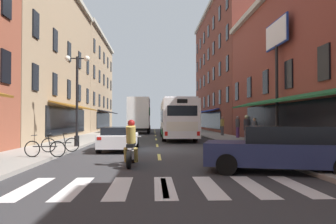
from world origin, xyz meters
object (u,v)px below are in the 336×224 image
(sedan_far, at_px, (282,149))
(sedan_mid, at_px, (120,138))
(billboard_sign, at_px, (277,48))
(pedestrian_rear, at_px, (247,129))
(bicycle_mid, at_px, (45,148))
(street_lamp_twin, at_px, (77,96))
(transit_bus, at_px, (177,119))
(sedan_near, at_px, (141,126))
(box_truck, at_px, (140,115))
(pedestrian_near, at_px, (222,125))
(pedestrian_far, at_px, (238,126))
(motorcycle_rider, at_px, (131,146))
(bicycle_near, at_px, (60,144))
(pedestrian_mid, at_px, (255,130))

(sedan_far, bearing_deg, sedan_mid, 126.92)
(billboard_sign, distance_m, pedestrian_rear, 5.14)
(bicycle_mid, relative_size, street_lamp_twin, 0.33)
(transit_bus, xyz_separation_m, pedestrian_rear, (3.61, -8.18, -0.64))
(sedan_near, height_order, sedan_far, sedan_far)
(sedan_near, xyz_separation_m, sedan_far, (5.76, -39.45, 0.03))
(box_truck, relative_size, sedan_mid, 1.60)
(sedan_far, bearing_deg, pedestrian_near, 82.99)
(box_truck, xyz_separation_m, pedestrian_near, (8.20, -8.01, -1.03))
(transit_bus, xyz_separation_m, sedan_mid, (-3.84, -9.83, -1.06))
(billboard_sign, height_order, sedan_far, billboard_sign)
(box_truck, bearing_deg, sedan_far, -79.04)
(bicycle_mid, bearing_deg, pedestrian_far, 50.30)
(box_truck, height_order, pedestrian_rear, box_truck)
(transit_bus, height_order, sedan_far, transit_bus)
(sedan_near, relative_size, sedan_mid, 0.88)
(sedan_mid, bearing_deg, bicycle_mid, -119.82)
(bicycle_mid, bearing_deg, motorcycle_rider, -24.60)
(billboard_sign, distance_m, street_lamp_twin, 12.02)
(transit_bus, relative_size, street_lamp_twin, 2.14)
(bicycle_near, xyz_separation_m, pedestrian_mid, (11.03, 5.79, 0.47))
(sedan_near, bearing_deg, motorcycle_rider, -88.58)
(sedan_near, bearing_deg, bicycle_mid, -94.18)
(billboard_sign, height_order, motorcycle_rider, billboard_sign)
(box_truck, relative_size, bicycle_near, 4.53)
(box_truck, xyz_separation_m, pedestrian_mid, (8.28, -17.78, -1.16))
(transit_bus, xyz_separation_m, sedan_far, (2.01, -17.62, -0.98))
(box_truck, bearing_deg, pedestrian_mid, -65.02)
(transit_bus, relative_size, pedestrian_rear, 6.16)
(sedan_near, relative_size, motorcycle_rider, 2.04)
(sedan_near, xyz_separation_m, bicycle_mid, (-2.64, -36.11, -0.21))
(box_truck, bearing_deg, street_lamp_twin, -97.77)
(bicycle_mid, xyz_separation_m, pedestrian_rear, (10.00, 6.09, 0.57))
(pedestrian_mid, bearing_deg, sedan_far, -162.56)
(sedan_mid, xyz_separation_m, pedestrian_far, (8.92, 9.37, 0.42))
(sedan_far, xyz_separation_m, bicycle_mid, (-8.40, 3.34, -0.23))
(bicycle_mid, bearing_deg, sedan_mid, 60.18)
(transit_bus, distance_m, bicycle_near, 13.78)
(sedan_near, bearing_deg, sedan_far, -81.69)
(sedan_mid, height_order, pedestrian_near, pedestrian_near)
(sedan_mid, xyz_separation_m, motorcycle_rider, (1.02, -6.08, 0.05))
(bicycle_mid, bearing_deg, street_lamp_twin, 89.74)
(billboard_sign, bearing_deg, pedestrian_rear, 163.78)
(motorcycle_rider, bearing_deg, bicycle_near, 133.39)
(bicycle_mid, distance_m, pedestrian_far, 17.97)
(motorcycle_rider, xyz_separation_m, pedestrian_near, (7.41, 19.30, 0.39))
(pedestrian_far, bearing_deg, sedan_far, 62.79)
(sedan_far, bearing_deg, pedestrian_far, 79.86)
(pedestrian_far, bearing_deg, street_lamp_twin, 19.04)
(street_lamp_twin, bearing_deg, pedestrian_rear, 3.57)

